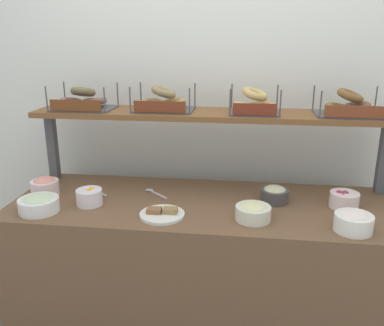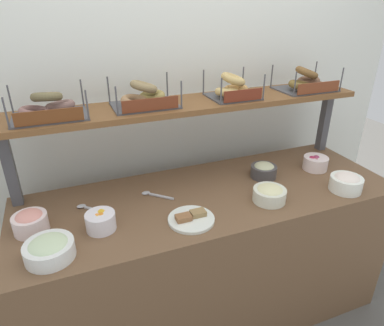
{
  "view_description": "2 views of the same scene",
  "coord_description": "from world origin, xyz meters",
  "px_view_note": "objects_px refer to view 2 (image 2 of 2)",
  "views": [
    {
      "loc": [
        0.19,
        -1.95,
        1.68
      ],
      "look_at": [
        -0.07,
        0.04,
        1.05
      ],
      "focal_mm": 38.05,
      "sensor_mm": 36.0,
      "label": 1
    },
    {
      "loc": [
        -0.67,
        -1.41,
        1.79
      ],
      "look_at": [
        -0.08,
        0.08,
        1.01
      ],
      "focal_mm": 32.04,
      "sensor_mm": 36.0,
      "label": 2
    }
  ],
  "objects_px": {
    "bowl_fruit_salad": "(101,221)",
    "serving_spoon_near_plate": "(153,194)",
    "bagel_basket_cinnamon_raisin": "(305,82)",
    "bagel_basket_poppy": "(48,108)",
    "bagel_basket_everything": "(144,97)",
    "serving_plate_white": "(191,219)",
    "bowl_lox_spread": "(30,222)",
    "bowl_scallion_spread": "(49,249)",
    "bowl_cream_cheese": "(346,182)",
    "bowl_potato_salad": "(270,194)",
    "bagel_basket_sesame": "(233,89)",
    "bowl_tuna_salad": "(264,170)",
    "serving_spoon_by_edge": "(88,208)",
    "bowl_beet_salad": "(315,163)"
  },
  "relations": [
    {
      "from": "bagel_basket_everything",
      "to": "bowl_lox_spread",
      "type": "bearing_deg",
      "value": -155.63
    },
    {
      "from": "bagel_basket_poppy",
      "to": "bowl_tuna_salad",
      "type": "bearing_deg",
      "value": -10.08
    },
    {
      "from": "bowl_fruit_salad",
      "to": "bagel_basket_everything",
      "type": "bearing_deg",
      "value": 49.33
    },
    {
      "from": "bagel_basket_poppy",
      "to": "bagel_basket_everything",
      "type": "height_order",
      "value": "bagel_basket_everything"
    },
    {
      "from": "bagel_basket_sesame",
      "to": "bagel_basket_poppy",
      "type": "bearing_deg",
      "value": -179.6
    },
    {
      "from": "serving_spoon_near_plate",
      "to": "serving_spoon_by_edge",
      "type": "bearing_deg",
      "value": -178.88
    },
    {
      "from": "bagel_basket_sesame",
      "to": "bowl_scallion_spread",
      "type": "bearing_deg",
      "value": -155.39
    },
    {
      "from": "bagel_basket_cinnamon_raisin",
      "to": "bowl_cream_cheese",
      "type": "bearing_deg",
      "value": -94.75
    },
    {
      "from": "bowl_tuna_salad",
      "to": "bagel_basket_everything",
      "type": "relative_size",
      "value": 0.45
    },
    {
      "from": "bowl_cream_cheese",
      "to": "bagel_basket_poppy",
      "type": "bearing_deg",
      "value": 160.99
    },
    {
      "from": "serving_plate_white",
      "to": "serving_spoon_by_edge",
      "type": "distance_m",
      "value": 0.51
    },
    {
      "from": "serving_spoon_by_edge",
      "to": "bagel_basket_poppy",
      "type": "height_order",
      "value": "bagel_basket_poppy"
    },
    {
      "from": "bowl_potato_salad",
      "to": "bagel_basket_sesame",
      "type": "xyz_separation_m",
      "value": [
        -0.01,
        0.43,
        0.44
      ]
    },
    {
      "from": "bowl_beet_salad",
      "to": "serving_spoon_near_plate",
      "type": "xyz_separation_m",
      "value": [
        -0.99,
        0.06,
        -0.04
      ]
    },
    {
      "from": "bowl_scallion_spread",
      "to": "bowl_tuna_salad",
      "type": "distance_m",
      "value": 1.19
    },
    {
      "from": "bowl_lox_spread",
      "to": "serving_plate_white",
      "type": "distance_m",
      "value": 0.71
    },
    {
      "from": "bowl_lox_spread",
      "to": "bagel_basket_sesame",
      "type": "xyz_separation_m",
      "value": [
        1.11,
        0.26,
        0.43
      ]
    },
    {
      "from": "bowl_scallion_spread",
      "to": "bowl_lox_spread",
      "type": "height_order",
      "value": "bowl_lox_spread"
    },
    {
      "from": "bagel_basket_everything",
      "to": "serving_spoon_near_plate",
      "type": "bearing_deg",
      "value": -99.4
    },
    {
      "from": "bowl_scallion_spread",
      "to": "bagel_basket_sesame",
      "type": "relative_size",
      "value": 0.69
    },
    {
      "from": "bowl_cream_cheese",
      "to": "serving_spoon_near_plate",
      "type": "bearing_deg",
      "value": 161.65
    },
    {
      "from": "bowl_scallion_spread",
      "to": "bowl_potato_salad",
      "type": "height_order",
      "value": "bowl_scallion_spread"
    },
    {
      "from": "bagel_basket_poppy",
      "to": "bagel_basket_everything",
      "type": "bearing_deg",
      "value": 2.41
    },
    {
      "from": "bowl_potato_salad",
      "to": "serving_plate_white",
      "type": "relative_size",
      "value": 0.77
    },
    {
      "from": "bowl_fruit_salad",
      "to": "serving_spoon_near_plate",
      "type": "xyz_separation_m",
      "value": [
        0.29,
        0.19,
        -0.04
      ]
    },
    {
      "from": "serving_plate_white",
      "to": "bagel_basket_poppy",
      "type": "bearing_deg",
      "value": 140.4
    },
    {
      "from": "serving_spoon_near_plate",
      "to": "bagel_basket_cinnamon_raisin",
      "type": "xyz_separation_m",
      "value": [
        1.02,
        0.16,
        0.47
      ]
    },
    {
      "from": "bowl_tuna_salad",
      "to": "bowl_beet_salad",
      "type": "distance_m",
      "value": 0.34
    },
    {
      "from": "bowl_potato_salad",
      "to": "bowl_lox_spread",
      "type": "distance_m",
      "value": 1.13
    },
    {
      "from": "bowl_scallion_spread",
      "to": "bagel_basket_cinnamon_raisin",
      "type": "relative_size",
      "value": 0.58
    },
    {
      "from": "bowl_tuna_salad",
      "to": "serving_spoon_by_edge",
      "type": "bearing_deg",
      "value": 178.51
    },
    {
      "from": "bowl_fruit_salad",
      "to": "bowl_lox_spread",
      "type": "height_order",
      "value": "bowl_lox_spread"
    },
    {
      "from": "bowl_beet_salad",
      "to": "serving_spoon_near_plate",
      "type": "height_order",
      "value": "bowl_beet_salad"
    },
    {
      "from": "bowl_cream_cheese",
      "to": "bagel_basket_cinnamon_raisin",
      "type": "height_order",
      "value": "bagel_basket_cinnamon_raisin"
    },
    {
      "from": "serving_spoon_near_plate",
      "to": "bagel_basket_cinnamon_raisin",
      "type": "height_order",
      "value": "bagel_basket_cinnamon_raisin"
    },
    {
      "from": "bowl_cream_cheese",
      "to": "bowl_lox_spread",
      "type": "relative_size",
      "value": 1.13
    },
    {
      "from": "bagel_basket_sesame",
      "to": "bowl_tuna_salad",
      "type": "bearing_deg",
      "value": -58.53
    },
    {
      "from": "bowl_lox_spread",
      "to": "serving_plate_white",
      "type": "bearing_deg",
      "value": -15.15
    },
    {
      "from": "bowl_tuna_salad",
      "to": "bagel_basket_sesame",
      "type": "xyz_separation_m",
      "value": [
        -0.12,
        0.2,
        0.44
      ]
    },
    {
      "from": "bowl_scallion_spread",
      "to": "bowl_lox_spread",
      "type": "bearing_deg",
      "value": 109.11
    },
    {
      "from": "bowl_tuna_salad",
      "to": "serving_spoon_near_plate",
      "type": "bearing_deg",
      "value": 177.2
    },
    {
      "from": "bowl_potato_salad",
      "to": "serving_plate_white",
      "type": "xyz_separation_m",
      "value": [
        -0.43,
        -0.02,
        -0.03
      ]
    },
    {
      "from": "bowl_potato_salad",
      "to": "serving_spoon_near_plate",
      "type": "relative_size",
      "value": 1.16
    },
    {
      "from": "bowl_cream_cheese",
      "to": "bagel_basket_poppy",
      "type": "height_order",
      "value": "bagel_basket_poppy"
    },
    {
      "from": "bowl_fruit_salad",
      "to": "serving_spoon_near_plate",
      "type": "distance_m",
      "value": 0.35
    },
    {
      "from": "bowl_lox_spread",
      "to": "bagel_basket_poppy",
      "type": "xyz_separation_m",
      "value": [
        0.15,
        0.26,
        0.43
      ]
    },
    {
      "from": "bowl_potato_salad",
      "to": "bagel_basket_sesame",
      "type": "relative_size",
      "value": 0.59
    },
    {
      "from": "serving_plate_white",
      "to": "bagel_basket_everything",
      "type": "distance_m",
      "value": 0.66
    },
    {
      "from": "bowl_scallion_spread",
      "to": "bowl_beet_salad",
      "type": "xyz_separation_m",
      "value": [
        1.5,
        0.25,
        0.0
      ]
    },
    {
      "from": "bagel_basket_poppy",
      "to": "bagel_basket_sesame",
      "type": "bearing_deg",
      "value": 0.4
    }
  ]
}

